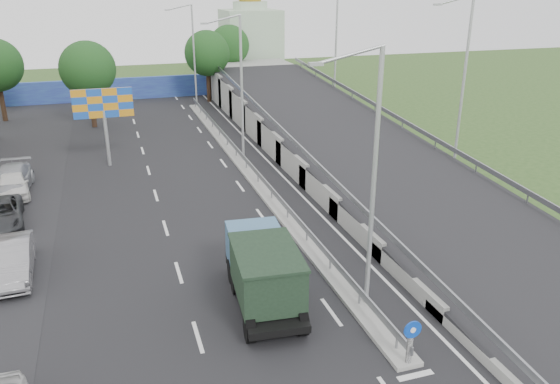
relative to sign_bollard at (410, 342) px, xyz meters
name	(u,v)px	position (x,y,z in m)	size (l,w,h in m)	color
road_surface	(215,195)	(-3.00, 17.83, -1.03)	(26.00, 90.00, 0.04)	black
median	(246,169)	(0.00, 21.83, -0.93)	(1.00, 44.00, 0.20)	gray
overpass_ramp	(346,137)	(7.50, 21.83, 0.72)	(10.00, 50.00, 3.50)	gray
median_guardrail	(246,160)	(0.00, 21.83, -0.28)	(0.09, 44.00, 0.71)	gray
sign_bollard	(410,342)	(0.00, 0.00, 0.00)	(0.64, 0.23, 1.67)	black
lamp_post_near	(370,170)	(0.11, 3.83, 4.77)	(2.74, 0.18, 10.08)	#B2B5B7
lamp_post_mid	(239,82)	(0.11, 23.83, 4.77)	(2.74, 0.18, 10.08)	#B2B5B7
lamp_post_far	(192,50)	(0.11, 43.83, 4.77)	(2.74, 0.18, 10.08)	#B2B5B7
blue_wall	(149,88)	(-4.00, 49.83, 0.17)	(30.00, 0.50, 2.40)	navy
church	(251,39)	(10.00, 57.83, 4.28)	(7.00, 7.00, 13.80)	#B2CCAD
billboard	(103,108)	(-9.00, 25.83, 3.15)	(4.00, 0.24, 5.50)	#B2B5B7
tree_left_mid	(88,69)	(-10.00, 37.83, 4.14)	(4.80, 4.80, 7.60)	black
tree_median_far	(207,53)	(2.00, 45.83, 4.14)	(4.80, 4.80, 7.60)	black
tree_ramp_far	(229,45)	(6.00, 52.83, 4.14)	(4.80, 4.80, 7.60)	black
dump_truck	(263,269)	(-3.54, 5.40, 0.48)	(2.83, 6.38, 2.74)	black
parked_car_b	(11,260)	(-13.50, 10.80, -0.24)	(1.67, 4.79, 1.58)	gray
parked_car_c	(0,214)	(-14.80, 16.94, -0.37)	(2.20, 4.77, 1.32)	#2B2C2F
parked_car_d	(11,181)	(-14.88, 22.15, -0.26)	(2.17, 5.35, 1.55)	#A1A4AA
parked_car_e	(13,184)	(-14.73, 21.57, -0.27)	(1.80, 4.48, 1.53)	silver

